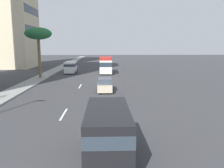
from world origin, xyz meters
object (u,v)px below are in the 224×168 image
at_px(van_lead, 71,67).
at_px(palm_tree, 38,34).
at_px(car_third, 105,85).
at_px(minibus_second, 106,64).
at_px(van_fourth, 108,131).

bearing_deg(van_lead, palm_tree, -29.02).
height_order(van_lead, car_third, van_lead).
xyz_separation_m(minibus_second, palm_tree, (-6.88, 11.03, 5.50)).
relative_size(car_third, palm_tree, 0.54).
height_order(van_lead, van_fourth, van_fourth).
bearing_deg(van_lead, van_fourth, 10.88).
xyz_separation_m(minibus_second, car_third, (-18.02, 0.23, -1.01)).
distance_m(minibus_second, palm_tree, 14.11).
bearing_deg(van_lead, minibus_second, 86.20).
bearing_deg(van_fourth, palm_tree, 21.16).
relative_size(car_third, van_fourth, 0.91).
bearing_deg(car_third, minibus_second, -0.72).
bearing_deg(van_fourth, car_third, 0.28).
bearing_deg(van_lead, car_third, 20.01).
relative_size(van_lead, van_fourth, 0.96).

